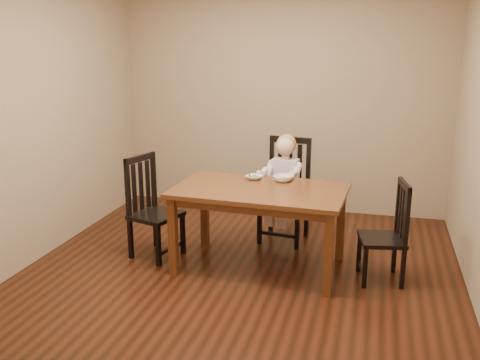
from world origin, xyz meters
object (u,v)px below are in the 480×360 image
(dining_table, at_px, (260,198))
(bowl_veg, at_px, (283,178))
(chair_right, at_px, (387,234))
(chair_child, at_px, (286,192))
(bowl_peas, at_px, (254,177))
(toddler, at_px, (284,178))
(chair_left, at_px, (152,209))

(dining_table, distance_m, bowl_veg, 0.35)
(dining_table, xyz_separation_m, chair_right, (1.15, 0.01, -0.25))
(dining_table, height_order, chair_right, chair_right)
(chair_child, bearing_deg, chair_right, 149.44)
(bowl_peas, bearing_deg, toddler, 63.90)
(chair_right, relative_size, toddler, 1.48)
(chair_child, xyz_separation_m, bowl_peas, (-0.23, -0.51, 0.27))
(toddler, relative_size, bowl_peas, 3.96)
(chair_child, bearing_deg, bowl_veg, 102.51)
(chair_left, relative_size, chair_right, 1.10)
(chair_right, distance_m, toddler, 1.31)
(bowl_peas, bearing_deg, chair_right, -12.40)
(dining_table, distance_m, bowl_peas, 0.33)
(chair_right, relative_size, bowl_peas, 5.87)
(bowl_peas, relative_size, bowl_veg, 0.85)
(dining_table, distance_m, chair_child, 0.82)
(chair_right, distance_m, bowl_peas, 1.36)
(chair_right, distance_m, bowl_veg, 1.10)
(chair_child, xyz_separation_m, toddler, (-0.01, -0.06, 0.16))
(dining_table, xyz_separation_m, chair_child, (0.10, 0.80, -0.16))
(toddler, bearing_deg, bowl_peas, 70.34)
(bowl_veg, bearing_deg, dining_table, -119.20)
(dining_table, relative_size, bowl_veg, 8.69)
(chair_left, xyz_separation_m, chair_right, (2.25, -0.01, -0.04))
(chair_right, height_order, bowl_peas, chair_right)
(chair_child, relative_size, toddler, 1.77)
(dining_table, xyz_separation_m, toddler, (0.10, 0.74, -0.00))
(chair_left, relative_size, bowl_peas, 6.45)
(dining_table, distance_m, chair_right, 1.18)
(chair_child, distance_m, toddler, 0.17)
(chair_left, relative_size, toddler, 1.63)
(chair_left, height_order, toddler, chair_left)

